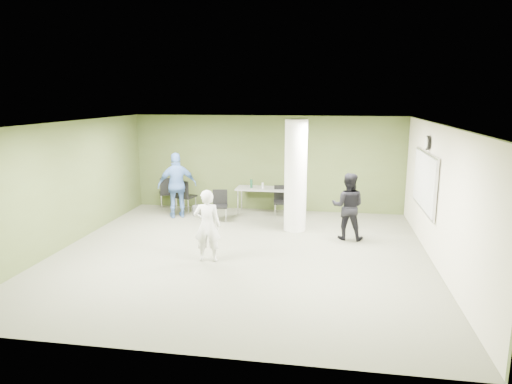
% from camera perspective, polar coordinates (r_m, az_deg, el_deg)
% --- Properties ---
extents(floor, '(8.00, 8.00, 0.00)m').
position_cam_1_polar(floor, '(9.98, -1.86, -7.70)').
color(floor, '#5A5A47').
rests_on(floor, ground).
extents(ceiling, '(8.00, 8.00, 0.00)m').
position_cam_1_polar(ceiling, '(9.42, -1.98, 8.56)').
color(ceiling, white).
rests_on(ceiling, wall_back).
extents(wall_back, '(8.00, 2.80, 0.02)m').
position_cam_1_polar(wall_back, '(13.49, 1.39, 3.59)').
color(wall_back, '#475327').
rests_on(wall_back, floor).
extents(wall_left, '(0.02, 8.00, 2.80)m').
position_cam_1_polar(wall_left, '(11.09, -22.65, 0.86)').
color(wall_left, '#475327').
rests_on(wall_left, floor).
extents(wall_right_cream, '(0.02, 8.00, 2.80)m').
position_cam_1_polar(wall_right_cream, '(9.67, 22.03, -0.60)').
color(wall_right_cream, beige).
rests_on(wall_right_cream, floor).
extents(column, '(0.56, 0.56, 2.80)m').
position_cam_1_polar(column, '(11.42, 4.97, 2.04)').
color(column, silver).
rests_on(column, floor).
extents(whiteboard, '(0.05, 2.30, 1.30)m').
position_cam_1_polar(whiteboard, '(10.79, 20.31, 1.29)').
color(whiteboard, silver).
rests_on(whiteboard, wall_right_cream).
extents(wall_clock, '(0.06, 0.32, 0.32)m').
position_cam_1_polar(wall_clock, '(10.67, 20.65, 5.78)').
color(wall_clock, black).
rests_on(wall_clock, wall_right_cream).
extents(folding_table, '(1.61, 0.71, 1.01)m').
position_cam_1_polar(folding_table, '(13.11, 1.00, 0.30)').
color(folding_table, gray).
rests_on(folding_table, floor).
extents(wastebasket, '(0.25, 0.25, 0.29)m').
position_cam_1_polar(wastebasket, '(13.13, -7.41, -2.32)').
color(wastebasket, '#4C4C4C').
rests_on(wastebasket, floor).
extents(chair_back_left, '(0.64, 0.64, 0.98)m').
position_cam_1_polar(chair_back_left, '(13.93, -10.96, 0.19)').
color(chair_back_left, black).
rests_on(chair_back_left, floor).
extents(chair_back_right, '(0.60, 0.60, 0.98)m').
position_cam_1_polar(chair_back_right, '(13.37, -8.96, -0.23)').
color(chair_back_right, black).
rests_on(chair_back_right, floor).
extents(chair_table_left, '(0.48, 0.48, 0.84)m').
position_cam_1_polar(chair_table_left, '(12.49, -4.54, -1.38)').
color(chair_table_left, black).
rests_on(chair_table_left, floor).
extents(chair_table_right, '(0.50, 0.50, 0.89)m').
position_cam_1_polar(chair_table_right, '(12.86, 3.22, -0.85)').
color(chair_table_right, black).
rests_on(chair_table_right, floor).
extents(woman_white, '(0.59, 0.43, 1.51)m').
position_cam_1_polar(woman_white, '(9.38, -6.11, -4.22)').
color(woman_white, silver).
rests_on(woman_white, floor).
extents(man_black, '(0.84, 0.68, 1.59)m').
position_cam_1_polar(man_black, '(10.98, 11.42, -1.77)').
color(man_black, black).
rests_on(man_black, floor).
extents(man_blue, '(1.16, 0.85, 1.83)m').
position_cam_1_polar(man_blue, '(12.87, -9.82, 0.83)').
color(man_blue, '#446AA8').
rests_on(man_blue, floor).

